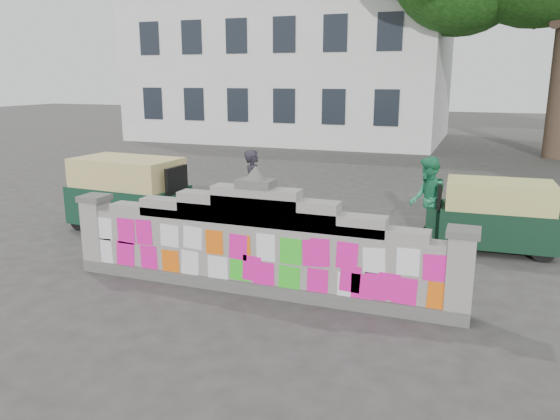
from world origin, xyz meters
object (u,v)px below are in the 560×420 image
at_px(cyclist_rider, 254,199).
at_px(cyclist_bike, 254,214).
at_px(rickshaw_right, 494,215).
at_px(rickshaw_left, 131,193).
at_px(pedestrian, 427,201).

bearing_deg(cyclist_rider, cyclist_bike, -0.00).
bearing_deg(rickshaw_right, rickshaw_left, 6.75).
xyz_separation_m(cyclist_rider, rickshaw_left, (-2.72, -0.51, 0.03)).
bearing_deg(pedestrian, cyclist_bike, -89.28).
xyz_separation_m(pedestrian, rickshaw_left, (-6.21, -1.21, -0.06)).
distance_m(cyclist_bike, pedestrian, 3.58).
distance_m(cyclist_bike, rickshaw_right, 4.82).
bearing_deg(pedestrian, rickshaw_left, -89.50).
xyz_separation_m(rickshaw_left, rickshaw_right, (7.48, 1.21, -0.12)).
bearing_deg(cyclist_rider, rickshaw_left, 94.81).
height_order(rickshaw_left, rickshaw_right, rickshaw_left).
relative_size(pedestrian, rickshaw_right, 0.71).
xyz_separation_m(cyclist_bike, pedestrian, (3.49, 0.69, 0.42)).
relative_size(cyclist_bike, rickshaw_right, 0.72).
bearing_deg(rickshaw_right, cyclist_rider, 5.87).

